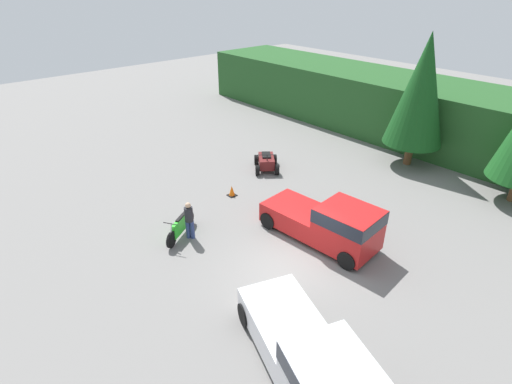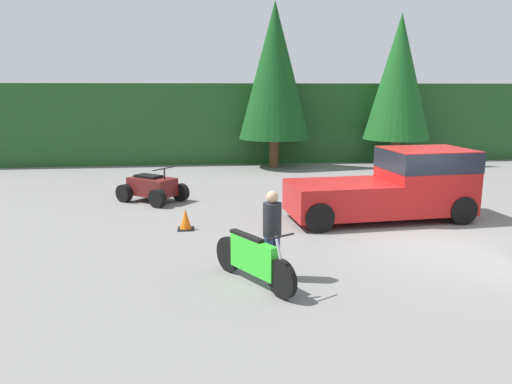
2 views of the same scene
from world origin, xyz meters
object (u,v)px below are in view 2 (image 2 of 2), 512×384
(dirt_bike, at_px, (253,260))
(traffic_cone, at_px, (186,220))
(pickup_truck_red, at_px, (398,183))
(quad_atv, at_px, (152,188))
(rider_person, at_px, (272,232))

(dirt_bike, distance_m, traffic_cone, 4.09)
(pickup_truck_red, distance_m, dirt_bike, 6.28)
(quad_atv, distance_m, traffic_cone, 3.64)
(pickup_truck_red, bearing_deg, traffic_cone, 179.91)
(dirt_bike, bearing_deg, traffic_cone, 168.55)
(traffic_cone, bearing_deg, pickup_truck_red, 4.52)
(dirt_bike, bearing_deg, pickup_truck_red, 102.96)
(rider_person, xyz_separation_m, traffic_cone, (-1.73, 3.63, -0.68))
(dirt_bike, xyz_separation_m, rider_person, (0.39, 0.23, 0.46))
(pickup_truck_red, xyz_separation_m, quad_atv, (-7.02, 2.99, -0.57))
(dirt_bike, height_order, traffic_cone, dirt_bike)
(pickup_truck_red, bearing_deg, dirt_bike, -140.92)
(dirt_bike, bearing_deg, rider_person, 90.25)
(pickup_truck_red, distance_m, traffic_cone, 5.94)
(pickup_truck_red, xyz_separation_m, traffic_cone, (-5.88, -0.46, -0.76))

